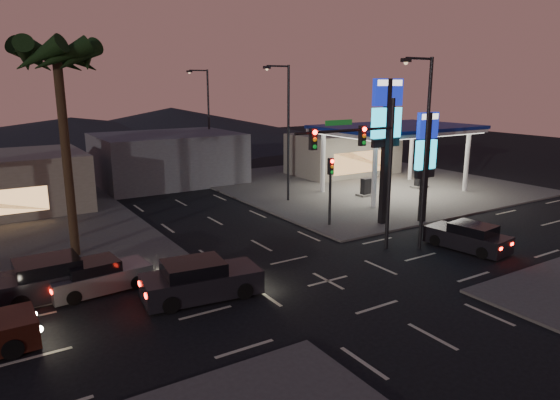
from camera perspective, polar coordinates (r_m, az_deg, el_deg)
ground at (r=22.94m, az=5.51°, el=-9.21°), size 140.00×140.00×0.00m
corner_lot_ne at (r=44.62m, az=9.23°, el=1.82°), size 24.00×24.00×0.12m
gas_station at (r=41.03m, az=13.21°, el=7.76°), size 12.20×8.20×5.47m
convenience_store at (r=49.33m, az=7.22°, el=5.25°), size 10.00×6.00×4.00m
pylon_sign_tall at (r=31.06m, az=12.07°, el=8.61°), size 2.20×0.35×9.00m
pylon_sign_short at (r=32.35m, az=16.35°, el=5.45°), size 1.60×0.35×7.00m
traffic_signal_mast at (r=25.40m, az=9.75°, el=5.10°), size 6.10×0.39×8.00m
pedestal_signal at (r=30.66m, az=5.79°, el=2.22°), size 0.32×0.39×4.30m
streetlight_near at (r=26.80m, az=16.09°, el=6.25°), size 2.14×0.25×10.00m
streetlight_mid at (r=36.70m, az=0.69°, el=8.49°), size 2.14×0.25×10.00m
streetlight_far at (r=49.01m, az=-8.38°, el=9.53°), size 2.14×0.25×10.00m
palm_a at (r=26.51m, az=-24.07°, el=13.62°), size 4.41×4.41×10.86m
building_far_mid at (r=45.75m, az=-12.70°, el=4.67°), size 12.00×9.00×4.40m
hill_right at (r=81.91m, az=-12.26°, el=8.53°), size 50.00×50.00×5.00m
hill_center at (r=78.09m, az=-22.69°, el=7.24°), size 60.00×60.00×4.00m
car_lane_a_front at (r=21.21m, az=-9.13°, el=-9.05°), size 5.12×2.58×1.62m
car_lane_b_front at (r=22.99m, az=-20.08°, el=-8.20°), size 4.38×2.11×1.39m
car_lane_b_mid at (r=23.15m, az=-24.31°, el=-8.13°), size 5.11×2.30×1.64m
suv_station at (r=28.67m, az=20.73°, el=-4.00°), size 2.37×4.51×1.44m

